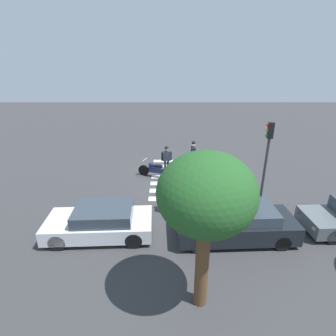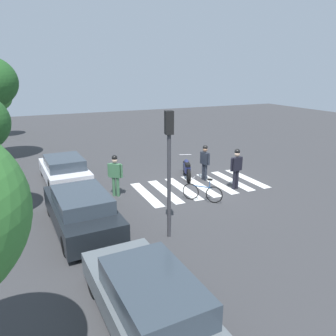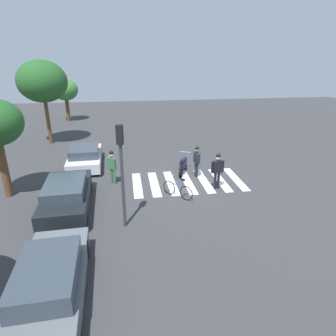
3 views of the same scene
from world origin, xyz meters
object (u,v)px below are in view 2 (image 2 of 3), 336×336
officer_on_foot (205,160)px  pedestrian_bystander (115,172)px  car_white_van (64,170)px  police_motorcycle (187,169)px  car_black_suv (81,210)px  car_grey_coupe (151,303)px  leaning_bicycle (202,192)px  officer_by_motorcycle (236,166)px  traffic_light_pole (169,155)px

officer_on_foot → pedestrian_bystander: (-0.30, 4.57, 0.04)m
officer_on_foot → car_white_van: 6.84m
police_motorcycle → officer_on_foot: officer_on_foot is taller
pedestrian_bystander → officer_on_foot: bearing=-86.3°
officer_on_foot → car_black_suv: (-2.77, 6.47, -0.36)m
car_grey_coupe → pedestrian_bystander: bearing=-10.6°
leaning_bicycle → car_white_van: 6.92m
pedestrian_bystander → car_black_suv: bearing=142.5°
police_motorcycle → car_white_van: car_white_van is taller
police_motorcycle → pedestrian_bystander: bearing=104.1°
leaning_bicycle → car_white_van: car_white_van is taller
police_motorcycle → car_grey_coupe: car_grey_coupe is taller
officer_by_motorcycle → car_black_suv: size_ratio=0.41×
officer_by_motorcycle → pedestrian_bystander: (1.39, 5.22, -0.04)m
police_motorcycle → leaning_bicycle: 3.17m
car_white_van → pedestrian_bystander: bearing=-149.1°
car_white_van → car_black_suv: bearing=178.3°
officer_on_foot → car_grey_coupe: officer_on_foot is taller
pedestrian_bystander → traffic_light_pole: 4.58m
leaning_bicycle → car_grey_coupe: 7.28m
car_grey_coupe → car_black_suv: 5.29m
officer_by_motorcycle → pedestrian_bystander: officer_by_motorcycle is taller
pedestrian_bystander → police_motorcycle: bearing=-75.9°
police_motorcycle → car_grey_coupe: 10.28m
leaning_bicycle → officer_by_motorcycle: bearing=-72.5°
officer_on_foot → officer_by_motorcycle: bearing=-158.9°
traffic_light_pole → officer_on_foot: bearing=-41.5°
traffic_light_pole → pedestrian_bystander: bearing=7.8°
police_motorcycle → officer_on_foot: 1.09m
leaning_bicycle → officer_by_motorcycle: (0.67, -2.13, 0.72)m
officer_on_foot → pedestrian_bystander: size_ratio=0.97×
pedestrian_bystander → traffic_light_pole: traffic_light_pole is taller
officer_on_foot → traffic_light_pole: 6.28m
leaning_bicycle → pedestrian_bystander: 3.78m
pedestrian_bystander → car_white_van: size_ratio=0.43×
car_black_suv → leaning_bicycle: bearing=-85.3°
officer_by_motorcycle → car_white_van: (4.29, 6.96, -0.50)m
car_black_suv → pedestrian_bystander: bearing=-37.5°
police_motorcycle → officer_by_motorcycle: bearing=-152.0°
pedestrian_bystander → car_black_suv: size_ratio=0.39×
officer_by_motorcycle → car_black_suv: bearing=98.7°
pedestrian_bystander → traffic_light_pole: (-4.22, -0.57, 1.69)m
officer_by_motorcycle → traffic_light_pole: 5.69m
car_black_suv → traffic_light_pole: (-1.75, -2.47, 2.10)m
car_grey_coupe → police_motorcycle: bearing=-31.8°
car_white_van → traffic_light_pole: size_ratio=1.03×
police_motorcycle → leaning_bicycle: (-3.05, 0.86, -0.08)m
car_grey_coupe → car_white_van: car_grey_coupe is taller
officer_by_motorcycle → traffic_light_pole: (-2.83, 4.65, 1.65)m
pedestrian_bystander → car_white_van: 3.41m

